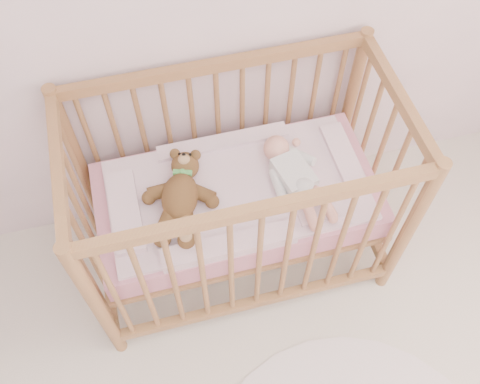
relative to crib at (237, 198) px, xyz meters
name	(u,v)px	position (x,y,z in m)	size (l,w,h in m)	color
crib	(237,198)	(0.00, 0.00, 0.00)	(1.36, 0.76, 1.00)	#9D7843
mattress	(237,200)	(0.00, 0.00, -0.01)	(1.22, 0.62, 0.13)	pink
blanket	(237,190)	(0.00, 0.00, 0.06)	(1.10, 0.58, 0.06)	pink
baby	(294,172)	(0.24, -0.02, 0.14)	(0.25, 0.51, 0.12)	silver
teddy_bear	(180,195)	(-0.25, -0.02, 0.15)	(0.34, 0.48, 0.13)	brown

